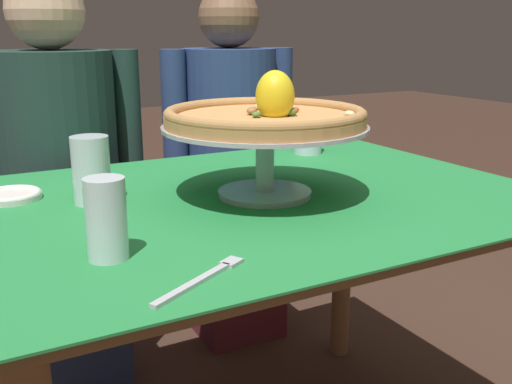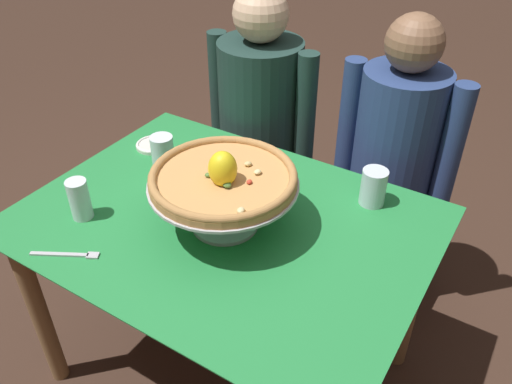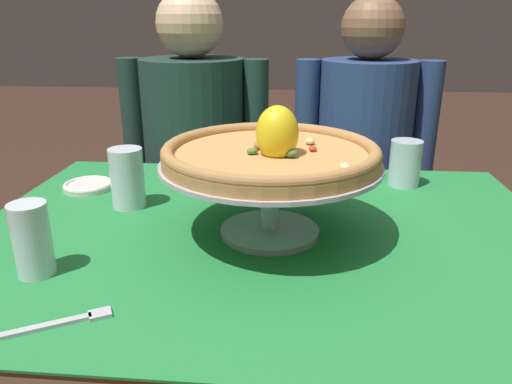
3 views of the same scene
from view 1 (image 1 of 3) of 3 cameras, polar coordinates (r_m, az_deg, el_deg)
name	(u,v)px [view 1 (image 1 of 3)]	position (r m, az deg, el deg)	size (l,w,h in m)	color
dining_table	(255,241)	(1.28, -0.08, -4.78)	(1.20, 0.89, 0.71)	olive
pizza_stand	(265,145)	(1.22, 0.88, 4.57)	(0.43, 0.43, 0.15)	#B7B7C1
pizza	(266,115)	(1.21, 0.97, 7.50)	(0.41, 0.41, 0.11)	tan
water_glass_front_left	(107,224)	(0.92, -14.29, -3.07)	(0.06, 0.06, 0.13)	silver
water_glass_back_right	(308,135)	(1.67, 5.05, 5.52)	(0.08, 0.08, 0.12)	silver
water_glass_side_left	(92,175)	(1.22, -15.66, 1.63)	(0.08, 0.08, 0.14)	silver
side_plate	(11,195)	(1.32, -22.71, -0.30)	(0.12, 0.12, 0.02)	silver
dinner_fork	(204,278)	(0.84, -5.04, -8.27)	(0.18, 0.11, 0.01)	#B7B7C1
diner_left	(62,195)	(1.81, -18.33, -0.28)	(0.50, 0.35, 1.21)	navy
diner_right	(231,179)	(2.02, -2.49, 1.31)	(0.47, 0.33, 1.19)	maroon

